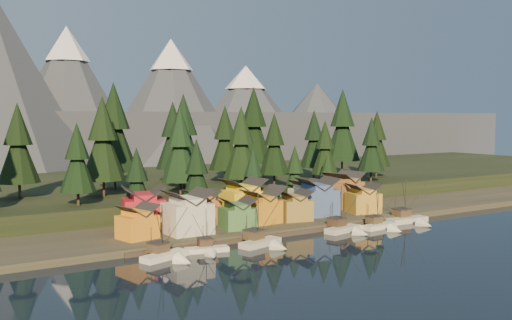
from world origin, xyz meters
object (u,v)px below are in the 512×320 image
boat_4 (347,223)px  house_front_1 (188,211)px  boat_0 (169,249)px  boat_6 (411,214)px  house_front_0 (137,221)px  boat_2 (264,235)px  house_back_1 (202,206)px  boat_1 (208,244)px  boat_5 (383,221)px  house_back_0 (143,207)px

boat_4 → house_front_1: size_ratio=1.27×
boat_0 → boat_6: size_ratio=0.89×
boat_6 → house_front_0: bearing=172.0°
boat_0 → boat_2: boat_2 is taller
boat_0 → house_front_1: size_ratio=1.20×
boat_0 → boat_2: bearing=-19.4°
boat_6 → house_back_1: boat_6 is taller
boat_1 → boat_5: boat_5 is taller
house_back_1 → house_front_0: bearing=-156.1°
boat_4 → boat_6: size_ratio=0.94×
boat_5 → boat_6: bearing=5.1°
boat_6 → house_front_1: size_ratio=1.35×
boat_4 → house_front_0: 48.97m
boat_2 → boat_1: bearing=158.8°
boat_6 → boat_4: bearing=-176.5°
boat_0 → boat_6: boat_6 is taller
house_front_1 → boat_6: bearing=-13.4°
house_front_1 → house_back_1: (7.61, 7.94, -0.76)m
boat_4 → house_back_1: (-27.98, 20.57, 3.49)m
boat_0 → boat_1: boat_0 is taller
house_back_1 → boat_6: bearing=-18.7°
boat_0 → house_back_1: (18.38, 22.32, 3.66)m
boat_4 → house_back_1: size_ratio=1.49×
house_back_0 → house_back_1: (14.34, -1.44, -0.91)m
boat_5 → boat_2: bearing=176.4°
boat_2 → boat_4: (24.58, 1.94, -0.04)m
boat_4 → boat_6: boat_6 is taller
boat_0 → boat_2: 21.78m
boat_6 → house_front_0: boat_6 is taller
boat_4 → house_back_0: size_ratio=1.13×
boat_1 → boat_6: 59.37m
house_back_0 → house_back_1: 14.44m
boat_4 → house_front_0: size_ratio=1.43×
boat_2 → house_back_0: size_ratio=1.14×
house_front_0 → house_back_0: house_back_0 is taller
boat_6 → house_back_1: bearing=160.7°
boat_0 → boat_5: bearing=-18.8°
boat_4 → house_back_1: bearing=132.4°
boat_0 → house_back_0: bearing=61.4°
house_front_1 → house_back_0: house_back_0 is taller
boat_5 → house_front_1: (-45.72, 14.30, 4.52)m
boat_0 → boat_4: bearing=-16.7°
boat_0 → house_back_0: size_ratio=1.07×
boat_1 → boat_2: bearing=8.6°
house_front_1 → house_back_1: 11.02m
boat_5 → house_back_0: 57.74m
boat_0 → house_back_0: 24.54m
boat_6 → house_back_1: (-49.96, 20.33, 3.51)m
boat_6 → house_back_1: size_ratio=1.58×
boat_1 → house_front_1: house_front_1 is taller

